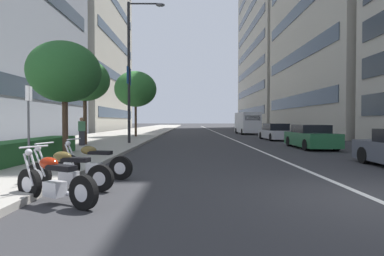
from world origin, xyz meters
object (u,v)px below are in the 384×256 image
car_lead_in_lane (311,137)px  street_tree_mid_sidewalk (136,89)px  pedestrian_on_plaza (82,131)px  motorcycle_second_in_row (68,172)px  street_tree_near_plaza_corner (65,72)px  car_mid_block_traffic (275,132)px  motorcycle_far_end_row (94,164)px  delivery_van_ahead (247,123)px  parking_sign_by_curb (29,120)px  motorcycle_mid_row (54,183)px  street_lamp_with_banners (134,61)px  street_tree_by_lamp_post (85,80)px

car_lead_in_lane → street_tree_mid_sidewalk: size_ratio=0.70×
street_tree_mid_sidewalk → pedestrian_on_plaza: size_ratio=3.69×
motorcycle_second_in_row → street_tree_near_plaza_corner: bearing=-53.8°
car_lead_in_lane → car_mid_block_traffic: car_mid_block_traffic is taller
motorcycle_far_end_row → car_mid_block_traffic: bearing=-107.5°
delivery_van_ahead → parking_sign_by_curb: (-28.60, 11.41, 0.22)m
motorcycle_mid_row → delivery_van_ahead: bearing=-78.4°
parking_sign_by_curb → motorcycle_far_end_row: bearing=-87.7°
motorcycle_mid_row → car_lead_in_lane: (11.75, -9.62, 0.23)m
motorcycle_second_in_row → car_lead_in_lane: 14.44m
parking_sign_by_curb → street_tree_mid_sidewalk: 20.50m
motorcycle_mid_row → car_mid_block_traffic: size_ratio=0.43×
street_lamp_with_banners → street_tree_near_plaza_corner: (-7.96, 1.27, -2.03)m
car_mid_block_traffic → street_tree_by_lamp_post: 15.56m
street_lamp_with_banners → car_mid_block_traffic: bearing=-63.9°
pedestrian_on_plaza → street_tree_near_plaza_corner: bearing=171.9°
motorcycle_mid_row → street_lamp_with_banners: (14.25, 1.09, 5.12)m
street_tree_by_lamp_post → street_tree_mid_sidewalk: bearing=-7.8°
street_tree_near_plaza_corner → street_tree_by_lamp_post: 6.77m
car_lead_in_lane → street_lamp_with_banners: bearing=77.1°
street_tree_mid_sidewalk → motorcycle_mid_row: bearing=-173.8°
car_lead_in_lane → street_tree_near_plaza_corner: (-5.46, 11.97, 2.87)m
street_tree_near_plaza_corner → car_mid_block_traffic: bearing=-42.4°
street_lamp_with_banners → street_tree_by_lamp_post: street_lamp_with_banners is taller
motorcycle_second_in_row → car_mid_block_traffic: size_ratio=0.48×
parking_sign_by_curb → pedestrian_on_plaza: 9.97m
motorcycle_second_in_row → pedestrian_on_plaza: 11.63m
motorcycle_far_end_row → street_tree_near_plaza_corner: 5.36m
street_tree_by_lamp_post → car_mid_block_traffic: bearing=-63.8°
delivery_van_ahead → parking_sign_by_curb: delivery_van_ahead is taller
street_lamp_with_banners → motorcycle_second_in_row: bearing=-176.2°
car_mid_block_traffic → street_tree_by_lamp_post: (-6.71, 13.61, 3.44)m
motorcycle_far_end_row → motorcycle_second_in_row: bearing=96.3°
delivery_van_ahead → street_tree_mid_sidewalk: street_tree_mid_sidewalk is taller
car_mid_block_traffic → motorcycle_mid_row: bearing=151.4°
motorcycle_second_in_row → pedestrian_on_plaza: pedestrian_on_plaza is taller
car_lead_in_lane → street_lamp_with_banners: size_ratio=0.46×
motorcycle_far_end_row → street_lamp_with_banners: (11.69, 1.03, 5.12)m
pedestrian_on_plaza → parking_sign_by_curb: bearing=169.9°
parking_sign_by_curb → street_lamp_with_banners: 12.42m
motorcycle_mid_row → motorcycle_far_end_row: 2.56m
car_mid_block_traffic → parking_sign_by_curb: size_ratio=1.85×
delivery_van_ahead → street_tree_near_plaza_corner: (-24.80, 11.98, 2.11)m
delivery_van_ahead → pedestrian_on_plaza: bearing=142.4°
motorcycle_mid_row → street_tree_mid_sidewalk: 23.27m
street_tree_near_plaza_corner → parking_sign_by_curb: bearing=-171.4°
car_lead_in_lane → delivery_van_ahead: delivery_van_ahead is taller
motorcycle_second_in_row → street_tree_mid_sidewalk: street_tree_mid_sidewalk is taller
street_tree_near_plaza_corner → motorcycle_second_in_row: bearing=-157.2°
motorcycle_second_in_row → car_mid_block_traffic: (18.40, -9.99, 0.23)m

